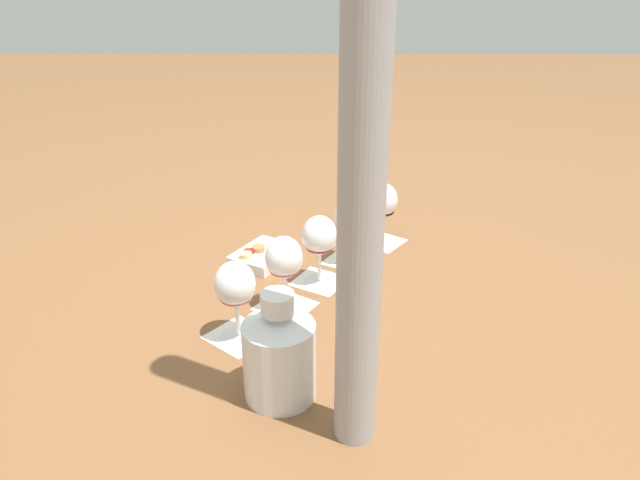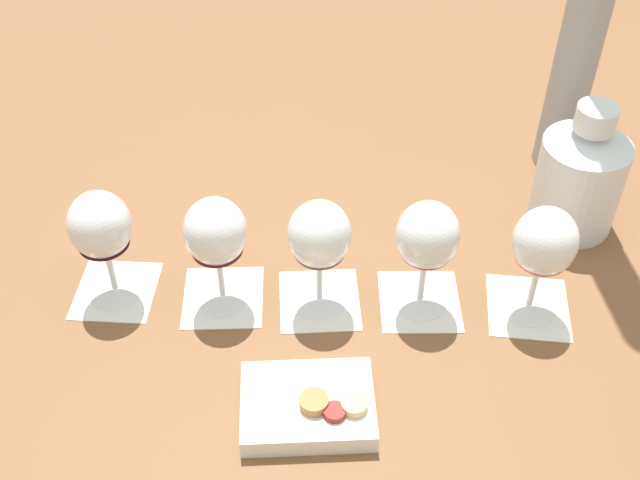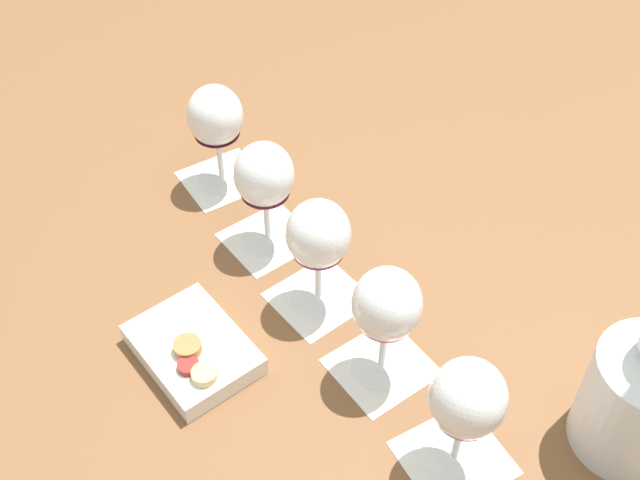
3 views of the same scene
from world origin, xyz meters
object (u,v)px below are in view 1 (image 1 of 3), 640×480
wine_glass_0 (235,288)px  umbrella_pole (365,103)px  wine_glass_1 (284,261)px  wine_glass_4 (382,203)px  wine_glass_2 (320,239)px  ceramic_vase (279,352)px  snack_dish (263,255)px  wine_glass_3 (350,220)px

wine_glass_0 → umbrella_pole: bearing=-49.8°
wine_glass_1 → wine_glass_4: (0.23, 0.32, 0.00)m
wine_glass_2 → ceramic_vase: 0.39m
wine_glass_0 → wine_glass_1: size_ratio=1.00×
wine_glass_2 → snack_dish: size_ratio=0.86×
wine_glass_0 → ceramic_vase: (0.09, -0.16, -0.02)m
wine_glass_3 → wine_glass_1: bearing=-124.1°
wine_glass_0 → wine_glass_2: bearing=54.6°
wine_glass_2 → wine_glass_3: bearing=55.4°
wine_glass_3 → snack_dish: (-0.21, 0.00, -0.09)m
wine_glass_0 → wine_glass_2: same height
wine_glass_2 → wine_glass_3: (0.07, 0.10, 0.00)m
wine_glass_2 → ceramic_vase: ceramic_vase is taller
wine_glass_0 → ceramic_vase: ceramic_vase is taller
snack_dish → umbrella_pole: size_ratio=0.18×
wine_glass_0 → wine_glass_4: same height
wine_glass_3 → wine_glass_4: (0.09, 0.11, 0.00)m
wine_glass_0 → wine_glass_1: bearing=53.0°
wine_glass_2 → wine_glass_4: (0.15, 0.21, 0.00)m
wine_glass_2 → snack_dish: (-0.14, 0.10, -0.09)m
wine_glass_4 → ceramic_vase: 0.63m
ceramic_vase → snack_dish: 0.49m
wine_glass_1 → ceramic_vase: (0.01, -0.27, -0.02)m
wine_glass_1 → wine_glass_2: (0.07, 0.11, 0.00)m
wine_glass_1 → snack_dish: wine_glass_1 is taller
wine_glass_1 → ceramic_vase: bearing=-87.9°
wine_glass_2 → wine_glass_3: 0.12m
wine_glass_4 → ceramic_vase: (-0.22, -0.59, -0.02)m
ceramic_vase → wine_glass_1: bearing=92.1°
wine_glass_0 → wine_glass_2: size_ratio=1.00×
snack_dish → wine_glass_3: bearing=-0.2°
ceramic_vase → wine_glass_3: bearing=74.7°
wine_glass_2 → wine_glass_4: same height
wine_glass_2 → snack_dish: 0.20m
wine_glass_3 → ceramic_vase: 0.50m
wine_glass_4 → wine_glass_3: bearing=-127.3°
wine_glass_3 → ceramic_vase: bearing=-105.3°
wine_glass_3 → snack_dish: 0.23m
umbrella_pole → wine_glass_2: bearing=96.8°
ceramic_vase → snack_dish: bearing=99.3°
wine_glass_4 → umbrella_pole: (-0.10, -0.68, 0.39)m
wine_glass_1 → ceramic_vase: 0.27m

